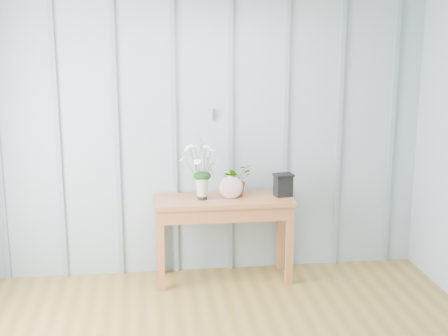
{
  "coord_description": "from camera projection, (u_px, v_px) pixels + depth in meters",
  "views": [
    {
      "loc": [
        -0.49,
        -3.18,
        2.22
      ],
      "look_at": [
        0.16,
        1.94,
        1.03
      ],
      "focal_mm": 50.0,
      "sensor_mm": 36.0,
      "label": 1
    }
  ],
  "objects": [
    {
      "name": "carved_box",
      "position": [
        283.0,
        185.0,
        5.46
      ],
      "size": [
        0.18,
        0.16,
        0.2
      ],
      "color": "black",
      "rests_on": "sideboard"
    },
    {
      "name": "daisy_vase",
      "position": [
        202.0,
        161.0,
        5.31
      ],
      "size": [
        0.38,
        0.29,
        0.54
      ],
      "color": "black",
      "rests_on": "sideboard"
    },
    {
      "name": "sideboard",
      "position": [
        223.0,
        211.0,
        5.44
      ],
      "size": [
        1.2,
        0.45,
        0.75
      ],
      "color": "#A25C33",
      "rests_on": "ground"
    },
    {
      "name": "room_shell",
      "position": [
        220.0,
        61.0,
        4.07
      ],
      "size": [
        4.0,
        4.5,
        2.5
      ],
      "color": "#97ABB8",
      "rests_on": "ground"
    },
    {
      "name": "felt_disc_vessel",
      "position": [
        231.0,
        187.0,
        5.37
      ],
      "size": [
        0.21,
        0.07,
        0.2
      ],
      "primitive_type": "ellipsoid",
      "rotation": [
        0.0,
        0.0,
        -0.05
      ],
      "color": "#994D61",
      "rests_on": "sideboard"
    },
    {
      "name": "spider_plant",
      "position": [
        237.0,
        180.0,
        5.47
      ],
      "size": [
        0.33,
        0.31,
        0.28
      ],
      "primitive_type": "imported",
      "rotation": [
        0.0,
        0.0,
        0.46
      ],
      "color": "black",
      "rests_on": "sideboard"
    }
  ]
}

